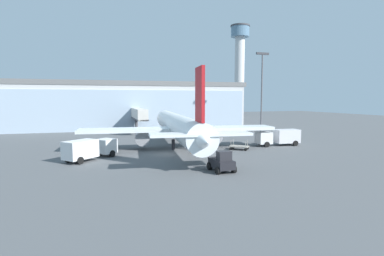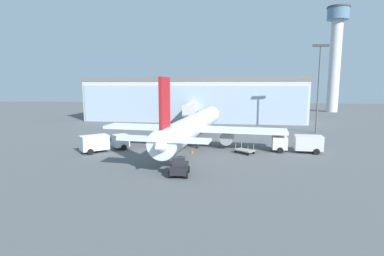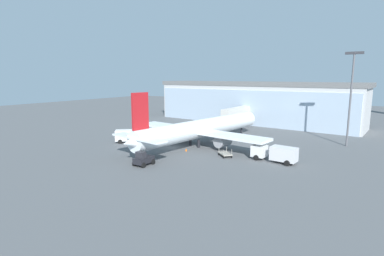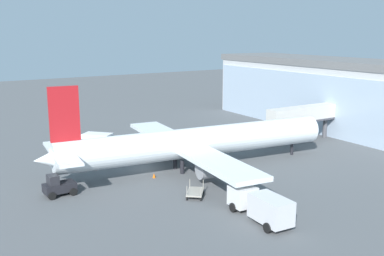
% 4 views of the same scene
% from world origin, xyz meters
% --- Properties ---
extents(ground, '(240.00, 240.00, 0.00)m').
position_xyz_m(ground, '(0.00, 0.00, 0.00)').
color(ground, '#545659').
extents(terminal_building, '(62.07, 16.39, 12.20)m').
position_xyz_m(terminal_building, '(-0.01, 40.11, 6.10)').
color(terminal_building, '#BBBBBB').
rests_on(terminal_building, ground).
extents(jet_bridge, '(2.62, 13.43, 5.54)m').
position_xyz_m(jet_bridge, '(0.42, 27.65, 4.17)').
color(jet_bridge, beige).
rests_on(jet_bridge, ground).
extents(control_tower, '(7.80, 7.80, 37.47)m').
position_xyz_m(control_tower, '(48.88, 71.02, 22.69)').
color(control_tower, silver).
rests_on(control_tower, ground).
extents(apron_light_mast, '(3.20, 0.40, 18.33)m').
position_xyz_m(apron_light_mast, '(27.77, 20.31, 10.90)').
color(apron_light_mast, '#59595E').
rests_on(apron_light_mast, ground).
extents(airplane, '(30.46, 38.79, 11.18)m').
position_xyz_m(airplane, '(3.09, 5.21, 3.36)').
color(airplane, white).
rests_on(airplane, ground).
extents(catering_truck, '(6.96, 6.44, 2.65)m').
position_xyz_m(catering_truck, '(-10.41, -0.63, 1.47)').
color(catering_truck, silver).
rests_on(catering_truck, ground).
extents(fuel_truck, '(7.46, 2.99, 2.65)m').
position_xyz_m(fuel_truck, '(19.51, 1.49, 1.47)').
color(fuel_truck, silver).
rests_on(fuel_truck, ground).
extents(baggage_cart, '(3.16, 3.04, 1.50)m').
position_xyz_m(baggage_cart, '(11.23, -0.08, 0.50)').
color(baggage_cart, '#9E998C').
rests_on(baggage_cart, ground).
extents(pushback_tug, '(2.19, 3.22, 2.30)m').
position_xyz_m(pushback_tug, '(2.95, -11.74, 0.97)').
color(pushback_tug, black).
rests_on(pushback_tug, ground).
extents(safety_cone_nose, '(0.36, 0.36, 0.55)m').
position_xyz_m(safety_cone_nose, '(3.39, -0.61, 0.28)').
color(safety_cone_nose, orange).
rests_on(safety_cone_nose, ground).
extents(safety_cone_wingtip, '(0.36, 0.36, 0.55)m').
position_xyz_m(safety_cone_wingtip, '(-10.51, 5.69, 0.28)').
color(safety_cone_wingtip, orange).
rests_on(safety_cone_wingtip, ground).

